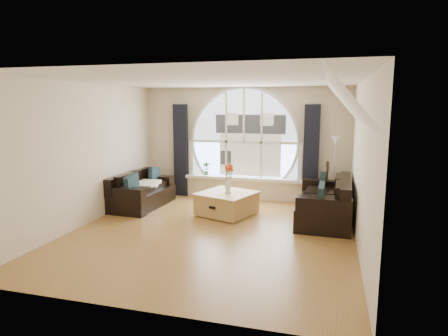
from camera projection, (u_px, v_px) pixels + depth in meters
The scene contains 21 objects.
ground at pixel (211, 233), 6.97m from camera, with size 5.00×5.50×0.01m, color brown.
ceiling at pixel (210, 80), 6.53m from camera, with size 5.00×5.50×0.01m, color silver.
wall_back at pixel (244, 144), 9.37m from camera, with size 5.00×0.01×2.70m, color beige.
wall_front at pixel (134, 194), 4.14m from camera, with size 5.00×0.01×2.70m, color beige.
wall_left at pixel (86, 154), 7.40m from camera, with size 0.01×5.50×2.70m, color beige.
wall_right at pixel (361, 165), 6.10m from camera, with size 0.01×5.50×2.70m, color beige.
attic_slope at pixel (345, 101), 6.01m from camera, with size 0.92×5.50×0.72m, color silver.
arched_window at pixel (244, 133), 9.29m from camera, with size 2.60×0.06×2.15m, color silver.
window_sill at pixel (243, 179), 9.41m from camera, with size 2.90×0.22×0.08m, color white.
window_frame at pixel (244, 133), 9.27m from camera, with size 2.76×0.08×2.15m, color white.
neighbor_house at pixel (250, 138), 9.26m from camera, with size 1.70×0.02×1.50m, color silver.
curtain_left at pixel (181, 151), 9.70m from camera, with size 0.35×0.12×2.30m, color black.
curtain_right at pixel (311, 155), 8.87m from camera, with size 0.35×0.12×2.30m, color black.
sofa_left at pixel (142, 189), 8.74m from camera, with size 0.85×1.69×0.75m, color black.
sofa_right at pixel (324, 201), 7.64m from camera, with size 0.97×1.94×0.86m, color black.
coffee_chest at pixel (227, 203), 8.12m from camera, with size 1.05×1.05×0.51m, color #B0884C.
throw_blanket at pixel (146, 184), 8.78m from camera, with size 0.55×0.55×0.10m, color silver.
vase_flowers at pixel (228, 175), 7.99m from camera, with size 0.24×0.24×0.70m, color white.
floor_lamp at pixel (334, 172), 8.63m from camera, with size 0.24×0.24×1.60m, color #B2B2B2.
guitar at pixel (327, 184), 8.70m from camera, with size 0.36×0.24×1.06m, color brown.
potted_plant at pixel (206, 168), 9.62m from camera, with size 0.18×0.12×0.33m, color #1E6023.
Camera 1 is at (2.00, -6.38, 2.30)m, focal length 31.01 mm.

